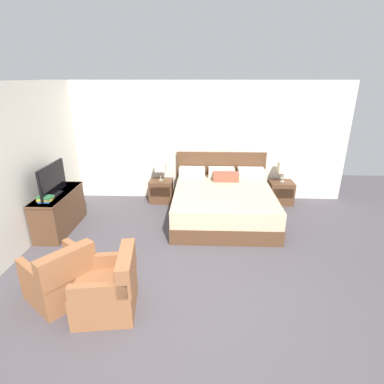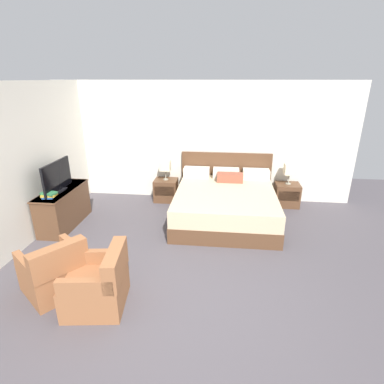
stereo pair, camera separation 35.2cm
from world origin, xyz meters
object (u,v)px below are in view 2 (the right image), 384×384
object	(u,v)px
table_lamp_right	(290,169)
dresser	(64,207)
armchair_by_window	(55,272)
tv	(57,177)
bed	(225,203)
armchair_companion	(99,285)
table_lamp_left	(165,166)
nightstand_right	(287,195)
book_small_top	(49,193)
book_red_cover	(49,197)
book_blue_cover	(49,195)
nightstand_left	(166,190)

from	to	relation	value
table_lamp_right	dresser	xyz separation A→B (m)	(-4.30, -1.41, -0.45)
armchair_by_window	tv	bearing A→B (deg)	115.36
bed	dresser	distance (m)	3.05
tv	dresser	bearing A→B (deg)	92.64
table_lamp_right	armchair_companion	size ratio (longest dim) A/B	0.57
armchair_by_window	table_lamp_left	bearing A→B (deg)	75.60
tv	nightstand_right	bearing A→B (deg)	18.76
table_lamp_left	book_small_top	size ratio (longest dim) A/B	1.82
tv	book_small_top	size ratio (longest dim) A/B	3.61
table_lamp_right	armchair_by_window	xyz separation A→B (m)	(-3.47, -3.21, -0.53)
armchair_by_window	table_lamp_right	bearing A→B (deg)	42.74
dresser	armchair_companion	distance (m)	2.48
nightstand_right	armchair_by_window	xyz separation A→B (m)	(-3.47, -3.21, 0.04)
table_lamp_right	book_red_cover	xyz separation A→B (m)	(-4.30, -1.80, -0.09)
table_lamp_left	tv	xyz separation A→B (m)	(-1.65, -1.46, 0.16)
dresser	armchair_by_window	distance (m)	1.99
tv	armchair_companion	xyz separation A→B (m)	(1.49, -1.93, -0.69)
book_blue_cover	tv	bearing A→B (deg)	91.42
armchair_by_window	armchair_companion	distance (m)	0.68
book_red_cover	book_small_top	world-z (taller)	book_small_top
nightstand_left	nightstand_right	xyz separation A→B (m)	(2.65, 0.00, 0.00)
nightstand_left	table_lamp_left	xyz separation A→B (m)	(-0.00, 0.00, 0.57)
book_blue_cover	book_small_top	xyz separation A→B (m)	(0.00, 0.00, 0.04)
table_lamp_right	armchair_companion	world-z (taller)	table_lamp_right
bed	armchair_by_window	bearing A→B (deg)	-131.49
book_red_cover	book_small_top	bearing A→B (deg)	0.00
table_lamp_right	book_small_top	xyz separation A→B (m)	(-4.29, -1.80, -0.02)
nightstand_left	book_small_top	world-z (taller)	book_small_top
nightstand_right	book_blue_cover	size ratio (longest dim) A/B	2.17
nightstand_right	armchair_companion	distance (m)	4.41
nightstand_left	book_blue_cover	size ratio (longest dim) A/B	2.17
bed	armchair_by_window	world-z (taller)	bed
tv	book_small_top	bearing A→B (deg)	-88.37
tv	armchair_by_window	bearing A→B (deg)	-64.64
bed	dresser	world-z (taller)	bed
book_blue_cover	armchair_companion	size ratio (longest dim) A/B	0.30
bed	tv	size ratio (longest dim) A/B	2.44
table_lamp_right	armchair_by_window	distance (m)	4.76
bed	book_blue_cover	size ratio (longest dim) A/B	9.18
nightstand_right	tv	distance (m)	4.60
bed	armchair_companion	bearing A→B (deg)	-119.70
nightstand_right	dresser	distance (m)	4.53
nightstand_left	table_lamp_left	bearing A→B (deg)	90.00
table_lamp_right	tv	size ratio (longest dim) A/B	0.51
tv	book_small_top	world-z (taller)	tv
nightstand_right	book_small_top	distance (m)	4.68
book_blue_cover	armchair_by_window	bearing A→B (deg)	-59.86
book_small_top	armchair_companion	size ratio (longest dim) A/B	0.31
book_red_cover	armchair_by_window	bearing A→B (deg)	-59.62
book_blue_cover	armchair_companion	xyz separation A→B (m)	(1.48, -1.59, -0.47)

